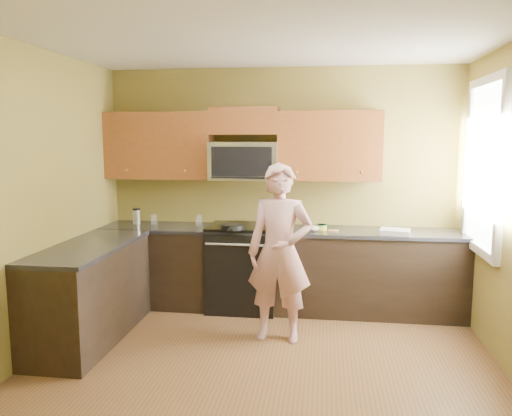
% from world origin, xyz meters
% --- Properties ---
extents(floor, '(4.00, 4.00, 0.00)m').
position_xyz_m(floor, '(0.00, 0.00, 0.00)').
color(floor, brown).
rests_on(floor, ground).
extents(ceiling, '(4.00, 4.00, 0.00)m').
position_xyz_m(ceiling, '(0.00, 0.00, 2.70)').
color(ceiling, white).
rests_on(ceiling, ground).
extents(wall_back, '(4.00, 0.00, 4.00)m').
position_xyz_m(wall_back, '(0.00, 2.00, 1.35)').
color(wall_back, olive).
rests_on(wall_back, ground).
extents(wall_front, '(4.00, 0.00, 4.00)m').
position_xyz_m(wall_front, '(0.00, -2.00, 1.35)').
color(wall_front, olive).
rests_on(wall_front, ground).
extents(wall_left, '(0.00, 4.00, 4.00)m').
position_xyz_m(wall_left, '(-2.00, 0.00, 1.35)').
color(wall_left, olive).
rests_on(wall_left, ground).
extents(cabinet_back_run, '(4.00, 0.60, 0.88)m').
position_xyz_m(cabinet_back_run, '(0.00, 1.70, 0.44)').
color(cabinet_back_run, black).
rests_on(cabinet_back_run, floor).
extents(cabinet_left_run, '(0.60, 1.60, 0.88)m').
position_xyz_m(cabinet_left_run, '(-1.70, 0.60, 0.44)').
color(cabinet_left_run, black).
rests_on(cabinet_left_run, floor).
extents(countertop_back, '(4.00, 0.62, 0.04)m').
position_xyz_m(countertop_back, '(0.00, 1.69, 0.90)').
color(countertop_back, black).
rests_on(countertop_back, cabinet_back_run).
extents(countertop_left, '(0.62, 1.60, 0.04)m').
position_xyz_m(countertop_left, '(-1.69, 0.60, 0.90)').
color(countertop_left, black).
rests_on(countertop_left, cabinet_left_run).
extents(stove, '(0.76, 0.65, 0.95)m').
position_xyz_m(stove, '(-0.40, 1.68, 0.47)').
color(stove, black).
rests_on(stove, floor).
extents(microwave, '(0.76, 0.40, 0.42)m').
position_xyz_m(microwave, '(-0.40, 1.80, 1.45)').
color(microwave, silver).
rests_on(microwave, wall_back).
extents(upper_cab_left, '(1.22, 0.33, 0.75)m').
position_xyz_m(upper_cab_left, '(-1.39, 1.83, 1.45)').
color(upper_cab_left, brown).
rests_on(upper_cab_left, wall_back).
extents(upper_cab_right, '(1.12, 0.33, 0.75)m').
position_xyz_m(upper_cab_right, '(0.54, 1.83, 1.45)').
color(upper_cab_right, brown).
rests_on(upper_cab_right, wall_back).
extents(upper_cab_over_mw, '(0.76, 0.33, 0.30)m').
position_xyz_m(upper_cab_over_mw, '(-0.40, 1.83, 2.10)').
color(upper_cab_over_mw, brown).
rests_on(upper_cab_over_mw, wall_back).
extents(window, '(0.06, 1.06, 1.66)m').
position_xyz_m(window, '(1.98, 1.20, 1.65)').
color(window, white).
rests_on(window, wall_right).
extents(woman, '(0.64, 0.45, 1.68)m').
position_xyz_m(woman, '(0.09, 0.85, 0.84)').
color(woman, '#D2696F').
rests_on(woman, floor).
extents(frying_pan, '(0.26, 0.44, 0.06)m').
position_xyz_m(frying_pan, '(-0.48, 1.42, 0.95)').
color(frying_pan, black).
rests_on(frying_pan, stove).
extents(butter_tub, '(0.13, 0.13, 0.08)m').
position_xyz_m(butter_tub, '(0.47, 1.65, 0.92)').
color(butter_tub, yellow).
rests_on(butter_tub, countertop_back).
extents(toast_slice, '(0.12, 0.12, 0.01)m').
position_xyz_m(toast_slice, '(0.60, 1.59, 0.93)').
color(toast_slice, '#B27F47').
rests_on(toast_slice, countertop_back).
extents(napkin_a, '(0.14, 0.15, 0.06)m').
position_xyz_m(napkin_a, '(0.04, 1.47, 0.95)').
color(napkin_a, silver).
rests_on(napkin_a, countertop_back).
extents(napkin_b, '(0.12, 0.14, 0.07)m').
position_xyz_m(napkin_b, '(0.38, 1.56, 0.95)').
color(napkin_b, silver).
rests_on(napkin_b, countertop_back).
extents(dish_towel, '(0.34, 0.30, 0.05)m').
position_xyz_m(dish_towel, '(1.23, 1.54, 0.95)').
color(dish_towel, silver).
rests_on(dish_towel, countertop_back).
extents(travel_mug, '(0.09, 0.09, 0.18)m').
position_xyz_m(travel_mug, '(-1.67, 1.76, 0.92)').
color(travel_mug, silver).
rests_on(travel_mug, countertop_back).
extents(glass_a, '(0.08, 0.08, 0.12)m').
position_xyz_m(glass_a, '(-1.45, 1.74, 0.98)').
color(glass_a, silver).
rests_on(glass_a, countertop_back).
extents(glass_c, '(0.09, 0.09, 0.12)m').
position_xyz_m(glass_c, '(-0.92, 1.75, 0.98)').
color(glass_c, silver).
rests_on(glass_c, countertop_back).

